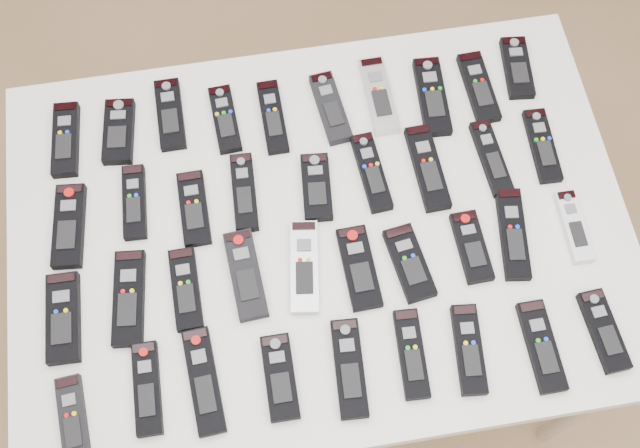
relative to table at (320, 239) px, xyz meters
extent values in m
plane|color=#95774C|center=(0.06, 0.08, -0.72)|extent=(4.00, 4.00, 0.00)
cube|color=white|center=(0.00, 0.00, 0.04)|extent=(1.25, 0.88, 0.04)
cylinder|color=beige|center=(0.56, -0.38, -0.35)|extent=(0.04, 0.04, 0.74)
cylinder|color=beige|center=(-0.56, 0.38, -0.35)|extent=(0.04, 0.04, 0.74)
cylinder|color=beige|center=(0.56, 0.38, -0.35)|extent=(0.04, 0.04, 0.74)
cube|color=black|center=(-0.50, 0.28, 0.07)|extent=(0.06, 0.17, 0.02)
cube|color=black|center=(-0.39, 0.28, 0.07)|extent=(0.08, 0.16, 0.02)
cube|color=black|center=(-0.27, 0.31, 0.07)|extent=(0.05, 0.17, 0.02)
cube|color=black|center=(-0.16, 0.28, 0.07)|extent=(0.06, 0.16, 0.02)
cube|color=black|center=(-0.06, 0.27, 0.07)|extent=(0.05, 0.17, 0.02)
cube|color=black|center=(0.07, 0.27, 0.07)|extent=(0.07, 0.17, 0.02)
cube|color=#B7B7BC|center=(0.18, 0.28, 0.07)|extent=(0.06, 0.19, 0.02)
cube|color=black|center=(0.29, 0.26, 0.07)|extent=(0.07, 0.19, 0.02)
cube|color=black|center=(0.39, 0.27, 0.07)|extent=(0.06, 0.18, 0.02)
cube|color=black|center=(0.49, 0.30, 0.07)|extent=(0.07, 0.16, 0.02)
cube|color=black|center=(-0.50, 0.08, 0.07)|extent=(0.08, 0.18, 0.02)
cube|color=black|center=(-0.36, 0.11, 0.07)|extent=(0.05, 0.16, 0.02)
cube|color=black|center=(-0.25, 0.08, 0.07)|extent=(0.06, 0.16, 0.02)
cube|color=black|center=(-0.14, 0.10, 0.07)|extent=(0.05, 0.17, 0.02)
cube|color=black|center=(0.01, 0.09, 0.07)|extent=(0.07, 0.15, 0.02)
cube|color=black|center=(0.12, 0.10, 0.07)|extent=(0.06, 0.18, 0.02)
cube|color=black|center=(0.24, 0.09, 0.07)|extent=(0.06, 0.19, 0.02)
cube|color=black|center=(0.38, 0.09, 0.07)|extent=(0.05, 0.18, 0.02)
cube|color=black|center=(0.49, 0.11, 0.07)|extent=(0.05, 0.17, 0.02)
cube|color=black|center=(-0.52, -0.11, 0.07)|extent=(0.07, 0.18, 0.02)
cube|color=black|center=(-0.39, -0.09, 0.07)|extent=(0.08, 0.20, 0.02)
cube|color=black|center=(-0.28, -0.09, 0.07)|extent=(0.05, 0.17, 0.02)
cube|color=black|center=(-0.16, -0.08, 0.07)|extent=(0.07, 0.19, 0.02)
cube|color=#B7B7BC|center=(-0.04, -0.08, 0.07)|extent=(0.08, 0.20, 0.02)
cube|color=black|center=(0.06, -0.10, 0.07)|extent=(0.06, 0.17, 0.02)
cube|color=black|center=(0.16, -0.11, 0.07)|extent=(0.08, 0.16, 0.02)
cube|color=black|center=(0.29, -0.09, 0.07)|extent=(0.06, 0.15, 0.02)
cube|color=black|center=(0.38, -0.08, 0.07)|extent=(0.08, 0.20, 0.02)
cube|color=silver|center=(0.50, -0.08, 0.07)|extent=(0.04, 0.16, 0.02)
cube|color=black|center=(-0.50, -0.31, 0.07)|extent=(0.06, 0.17, 0.02)
cube|color=black|center=(-0.37, -0.27, 0.07)|extent=(0.05, 0.17, 0.02)
cube|color=black|center=(-0.26, -0.27, 0.07)|extent=(0.06, 0.20, 0.02)
cube|color=black|center=(-0.12, -0.29, 0.07)|extent=(0.06, 0.16, 0.02)
cube|color=black|center=(0.01, -0.30, 0.07)|extent=(0.06, 0.19, 0.02)
cube|color=black|center=(0.13, -0.29, 0.07)|extent=(0.06, 0.17, 0.02)
cube|color=black|center=(0.23, -0.30, 0.07)|extent=(0.07, 0.18, 0.02)
cube|color=black|center=(0.37, -0.31, 0.07)|extent=(0.05, 0.18, 0.02)
cube|color=black|center=(0.50, -0.30, 0.07)|extent=(0.06, 0.16, 0.02)
camera|label=1|loc=(-0.11, -0.64, 1.54)|focal=45.00mm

